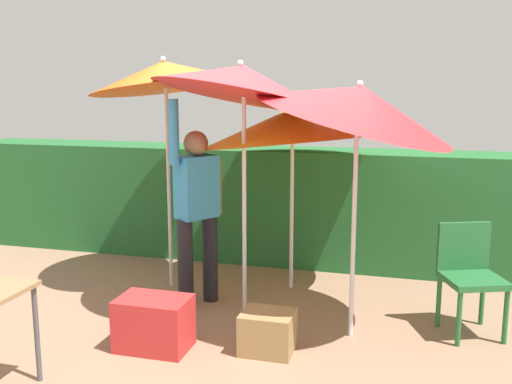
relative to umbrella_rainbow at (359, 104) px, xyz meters
name	(u,v)px	position (x,y,z in m)	size (l,w,h in m)	color
ground_plane	(247,328)	(-0.86, -0.11, -1.86)	(24.00, 24.00, 0.00)	#937056
hedge_row	(295,206)	(-0.86, 1.88, -1.21)	(8.00, 0.70, 1.29)	#23602D
umbrella_rainbow	(359,104)	(0.00, 0.00, 0.00)	(1.56, 1.54, 2.21)	silver
umbrella_orange	(165,75)	(-1.90, 0.71, 0.23)	(1.48, 1.46, 2.34)	silver
umbrella_yellow	(242,81)	(-0.98, 0.22, 0.17)	(1.54, 1.50, 2.38)	silver
umbrella_navy	(291,126)	(-0.72, 0.95, -0.24)	(1.86, 1.84, 1.93)	silver
person_vendor	(197,205)	(-1.44, 0.30, -0.92)	(0.38, 0.51, 1.88)	black
chair_plastic	(469,272)	(0.90, 0.31, -1.34)	(0.57, 0.57, 0.89)	#236633
cooler_box	(154,323)	(-1.44, -0.66, -1.65)	(0.55, 0.37, 0.40)	red
crate_cardboard	(268,332)	(-0.58, -0.49, -1.70)	(0.39, 0.33, 0.31)	#9E7A4C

